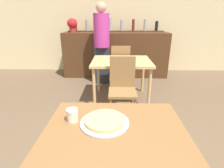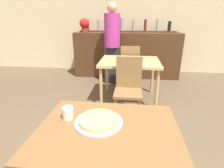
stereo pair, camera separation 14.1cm
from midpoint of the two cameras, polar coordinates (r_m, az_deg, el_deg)
The scene contains 11 objects.
wall_back at distance 4.97m, azimuth 6.17°, elevation 20.31°, with size 8.00×0.05×2.80m.
dining_table_near at distance 1.23m, azimuth 2.10°, elevation -18.27°, with size 0.92×0.72×0.77m.
dining_table_far at distance 3.10m, azimuth 7.07°, elevation 6.11°, with size 1.02×0.85×0.74m.
bar_counter at distance 4.55m, azimuth 5.67°, elevation 9.50°, with size 2.60×0.56×1.10m.
bar_back_shelf at distance 4.61m, azimuth 5.68°, elevation 17.51°, with size 2.39×0.24×0.33m.
chair_far_side_front at distance 2.58m, azimuth 6.94°, elevation -0.27°, with size 0.40×0.40×0.91m.
chair_far_side_back at distance 3.71m, azimuth 6.96°, elevation 6.28°, with size 0.40×0.40×0.91m.
pizza_tray at distance 1.21m, azimuth -1.01°, elevation -11.99°, with size 0.33×0.33×0.04m.
cheese_shaker at distance 1.27m, azimuth -11.13°, elevation -9.37°, with size 0.08×0.08×0.09m.
person_standing at distance 3.93m, azimuth 1.10°, elevation 13.67°, with size 0.34×0.34×1.74m.
potted_plant at distance 4.55m, azimuth -8.07°, elevation 18.72°, with size 0.24×0.24×0.33m.
Camera 2 is at (0.14, -0.95, 1.44)m, focal length 28.00 mm.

